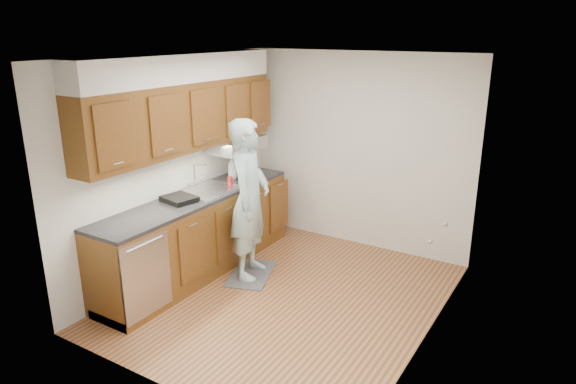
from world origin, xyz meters
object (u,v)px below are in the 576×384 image
object	(u,v)px
soap_bottle_b	(242,176)
soap_bottle_c	(243,172)
soap_bottle_a	(232,167)
person	(249,189)
soda_can	(230,181)
dish_rack	(179,199)

from	to	relation	value
soap_bottle_b	soap_bottle_c	bearing A→B (deg)	122.10
soap_bottle_a	soap_bottle_b	xyz separation A→B (m)	(0.24, -0.12, -0.05)
person	soap_bottle_a	bearing A→B (deg)	32.40
person	soda_can	bearing A→B (deg)	43.22
person	soap_bottle_b	bearing A→B (deg)	26.77
person	soap_bottle_c	distance (m)	0.83
soda_can	soap_bottle_a	bearing A→B (deg)	122.85
soap_bottle_a	dish_rack	distance (m)	1.03
soap_bottle_b	soda_can	xyz separation A→B (m)	(-0.06, -0.16, -0.04)
soap_bottle_a	soda_can	world-z (taller)	soap_bottle_a
soap_bottle_a	dish_rack	size ratio (longest dim) A/B	0.85
person	soda_can	world-z (taller)	person
soap_bottle_a	soap_bottle_c	distance (m)	0.16
soap_bottle_c	dish_rack	bearing A→B (deg)	-92.81
dish_rack	person	bearing A→B (deg)	50.13
soap_bottle_b	dish_rack	world-z (taller)	soap_bottle_b
soap_bottle_b	dish_rack	bearing A→B (deg)	-101.88
person	soap_bottle_b	xyz separation A→B (m)	(-0.41, 0.42, -0.01)
soap_bottle_a	soap_bottle_b	bearing A→B (deg)	-27.32
person	soap_bottle_a	distance (m)	0.84
soap_bottle_c	soap_bottle_a	bearing A→B (deg)	-138.13
person	soap_bottle_c	bearing A→B (deg)	22.99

